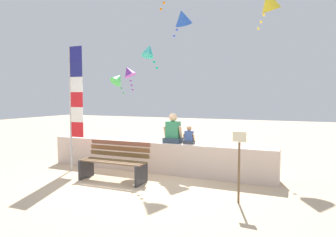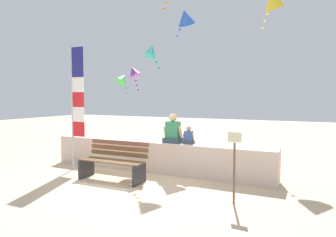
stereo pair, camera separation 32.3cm
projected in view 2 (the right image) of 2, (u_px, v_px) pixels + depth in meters
ground_plane at (138, 179)px, 6.89m from camera, size 40.00×40.00×0.00m
seawall_ledge at (156, 156)px, 7.65m from camera, size 6.02×0.57×0.77m
park_bench at (114, 162)px, 6.84m from camera, size 1.59×0.64×0.88m
person_adult at (173, 131)px, 7.39m from camera, size 0.48×0.35×0.74m
person_child at (189, 137)px, 7.21m from camera, size 0.29×0.21×0.44m
flag_banner at (76, 99)px, 7.64m from camera, size 0.42×0.05×3.19m
kite_purple at (134, 72)px, 11.83m from camera, size 0.67×0.72×1.04m
kite_teal at (151, 51)px, 9.07m from camera, size 0.56×0.55×0.83m
kite_blue at (185, 17)px, 9.24m from camera, size 0.65×0.75×0.90m
kite_green at (122, 79)px, 10.93m from camera, size 0.63×0.69×0.87m
sign_post at (234, 162)px, 5.23m from camera, size 0.24×0.04×1.29m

